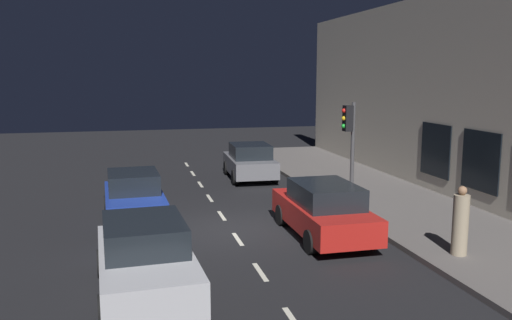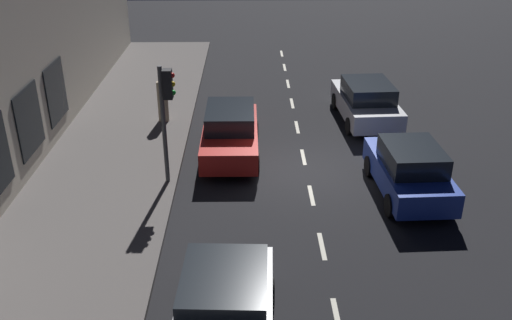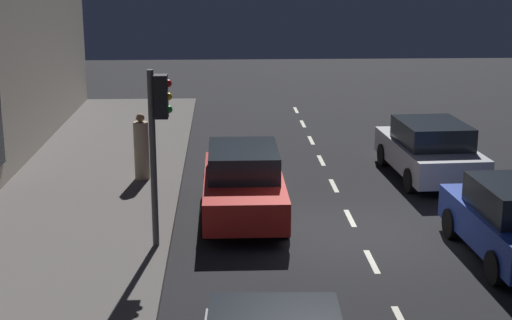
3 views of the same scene
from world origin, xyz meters
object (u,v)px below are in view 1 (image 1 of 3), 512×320
(parked_car_0, at_px, (145,258))
(parked_car_3, at_px, (134,197))
(traffic_light, at_px, (349,135))
(parked_car_1, at_px, (324,210))
(parked_car_2, at_px, (250,161))
(pedestrian_0, at_px, (460,223))

(parked_car_0, bearing_deg, parked_car_3, -91.72)
(traffic_light, distance_m, parked_car_1, 3.37)
(parked_car_1, xyz_separation_m, parked_car_2, (-0.12, 8.81, -0.00))
(pedestrian_0, bearing_deg, parked_car_2, 147.10)
(traffic_light, relative_size, pedestrian_0, 2.04)
(parked_car_2, xyz_separation_m, parked_car_3, (-5.11, -5.92, -0.00))
(parked_car_1, height_order, pedestrian_0, pedestrian_0)
(parked_car_1, bearing_deg, traffic_light, 52.73)
(parked_car_0, height_order, parked_car_2, same)
(parked_car_0, relative_size, parked_car_1, 0.99)
(traffic_light, distance_m, parked_car_3, 7.22)
(parked_car_3, bearing_deg, parked_car_2, -133.28)
(traffic_light, relative_size, parked_car_2, 0.91)
(pedestrian_0, bearing_deg, parked_car_0, -134.48)
(parked_car_0, relative_size, parked_car_3, 1.11)
(parked_car_3, distance_m, pedestrian_0, 9.60)
(parked_car_0, xyz_separation_m, pedestrian_0, (7.69, 0.23, 0.16))
(parked_car_1, relative_size, parked_car_3, 1.12)
(parked_car_1, height_order, parked_car_3, same)
(parked_car_3, relative_size, pedestrian_0, 2.26)
(parked_car_0, relative_size, parked_car_2, 1.11)
(parked_car_0, distance_m, pedestrian_0, 7.69)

